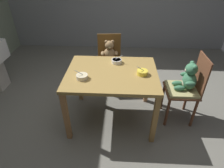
% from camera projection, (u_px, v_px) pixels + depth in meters
% --- Properties ---
extents(ground_plane, '(5.20, 5.20, 0.04)m').
position_uv_depth(ground_plane, '(112.00, 118.00, 2.71)').
color(ground_plane, slate).
extents(dining_table, '(1.11, 0.87, 0.75)m').
position_uv_depth(dining_table, '(112.00, 78.00, 2.33)').
color(dining_table, olive).
rests_on(dining_table, ground_plane).
extents(teddy_chair_far_center, '(0.45, 0.44, 0.88)m').
position_uv_depth(teddy_chair_far_center, '(109.00, 56.00, 3.08)').
color(teddy_chair_far_center, brown).
rests_on(teddy_chair_far_center, ground_plane).
extents(teddy_chair_near_right, '(0.41, 0.40, 0.95)m').
position_uv_depth(teddy_chair_near_right, '(187.00, 84.00, 2.38)').
color(teddy_chair_near_right, brown).
rests_on(teddy_chair_near_right, ground_plane).
extents(porridge_bowl_yellow_near_right, '(0.14, 0.13, 0.12)m').
position_uv_depth(porridge_bowl_yellow_near_right, '(142.00, 72.00, 2.22)').
color(porridge_bowl_yellow_near_right, yellow).
rests_on(porridge_bowl_yellow_near_right, dining_table).
extents(porridge_bowl_white_far_center, '(0.14, 0.13, 0.12)m').
position_uv_depth(porridge_bowl_white_far_center, '(117.00, 61.00, 2.47)').
color(porridge_bowl_white_far_center, silver).
rests_on(porridge_bowl_white_far_center, dining_table).
extents(porridge_bowl_cream_near_left, '(0.14, 0.13, 0.12)m').
position_uv_depth(porridge_bowl_cream_near_left, '(82.00, 77.00, 2.15)').
color(porridge_bowl_cream_near_left, beige).
rests_on(porridge_bowl_cream_near_left, dining_table).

